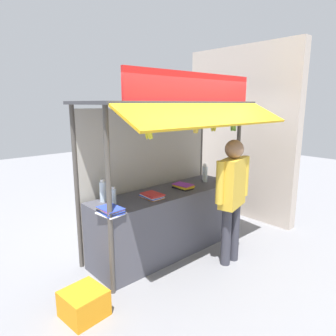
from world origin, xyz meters
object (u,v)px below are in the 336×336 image
(banana_bunch_inner_left, at_px, (149,132))
(banana_bunch_rightmost, at_px, (196,128))
(water_bottle_right, at_px, (103,191))
(banana_bunch_leftmost, at_px, (214,126))
(vendor_person, at_px, (232,191))
(magazine_stack_back_right, at_px, (227,180))
(water_bottle_back_left, at_px, (114,196))
(plastic_crate, at_px, (84,303))
(magazine_stack_far_left, at_px, (111,211))
(water_bottle_far_right, at_px, (205,174))
(banana_bunch_inner_right, at_px, (233,126))
(water_bottle_left, at_px, (205,172))
(magazine_stack_mid_left, at_px, (152,196))
(magazine_stack_center, at_px, (183,186))

(banana_bunch_inner_left, bearing_deg, banana_bunch_rightmost, 0.01)
(water_bottle_right, relative_size, banana_bunch_inner_left, 1.00)
(banana_bunch_leftmost, bearing_deg, banana_bunch_rightmost, 179.90)
(banana_bunch_leftmost, bearing_deg, vendor_person, -95.37)
(banana_bunch_inner_left, xyz_separation_m, banana_bunch_leftmost, (1.15, -0.00, 0.01))
(magazine_stack_back_right, height_order, banana_bunch_inner_left, banana_bunch_inner_left)
(water_bottle_back_left, distance_m, plastic_crate, 1.28)
(magazine_stack_far_left, bearing_deg, water_bottle_right, 69.64)
(banana_bunch_rightmost, bearing_deg, water_bottle_right, 146.56)
(banana_bunch_leftmost, relative_size, plastic_crate, 0.69)
(magazine_stack_back_right, distance_m, vendor_person, 0.87)
(water_bottle_right, xyz_separation_m, plastic_crate, (-0.69, -0.72, -0.93))
(water_bottle_far_right, distance_m, banana_bunch_inner_right, 0.92)
(water_bottle_far_right, xyz_separation_m, vendor_person, (-0.41, -0.84, -0.02))
(vendor_person, bearing_deg, banana_bunch_inner_right, -156.99)
(plastic_crate, bearing_deg, water_bottle_far_right, 11.43)
(water_bottle_right, bearing_deg, magazine_stack_far_left, -110.36)
(magazine_stack_far_left, bearing_deg, banana_bunch_inner_left, -27.83)
(water_bottle_left, bearing_deg, water_bottle_far_right, -136.53)
(magazine_stack_back_right, bearing_deg, magazine_stack_mid_left, 173.13)
(water_bottle_far_right, bearing_deg, magazine_stack_mid_left, -175.67)
(magazine_stack_far_left, relative_size, banana_bunch_inner_left, 1.07)
(water_bottle_back_left, bearing_deg, vendor_person, -33.97)
(magazine_stack_center, distance_m, banana_bunch_inner_right, 1.17)
(banana_bunch_rightmost, relative_size, banana_bunch_inner_left, 0.94)
(magazine_stack_center, xyz_separation_m, banana_bunch_leftmost, (0.17, -0.42, 0.92))
(water_bottle_back_left, distance_m, banana_bunch_rightmost, 1.38)
(magazine_stack_mid_left, bearing_deg, plastic_crate, -162.17)
(water_bottle_left, relative_size, magazine_stack_far_left, 0.84)
(magazine_stack_center, height_order, banana_bunch_leftmost, banana_bunch_leftmost)
(water_bottle_right, xyz_separation_m, water_bottle_back_left, (0.05, -0.18, -0.03))
(magazine_stack_center, bearing_deg, banana_bunch_leftmost, -67.96)
(water_bottle_left, xyz_separation_m, water_bottle_right, (-1.86, 0.13, 0.01))
(water_bottle_left, distance_m, vendor_person, 1.07)
(water_bottle_back_left, relative_size, banana_bunch_leftmost, 0.82)
(water_bottle_right, bearing_deg, magazine_stack_back_right, -13.62)
(water_bottle_far_right, bearing_deg, water_bottle_left, 43.47)
(water_bottle_far_right, height_order, magazine_stack_mid_left, water_bottle_far_right)
(vendor_person, bearing_deg, magazine_stack_far_left, -36.77)
(magazine_stack_center, height_order, plastic_crate, magazine_stack_center)
(magazine_stack_center, xyz_separation_m, banana_bunch_inner_left, (-0.98, -0.42, 0.91))
(magazine_stack_back_right, xyz_separation_m, banana_bunch_leftmost, (-0.61, -0.20, 0.91))
(water_bottle_far_right, height_order, banana_bunch_inner_right, banana_bunch_inner_right)
(magazine_stack_back_right, height_order, vendor_person, vendor_person)
(magazine_stack_mid_left, bearing_deg, magazine_stack_back_right, -6.87)
(water_bottle_left, distance_m, magazine_stack_far_left, 2.06)
(magazine_stack_back_right, relative_size, magazine_stack_far_left, 0.95)
(magazine_stack_center, distance_m, magazine_stack_mid_left, 0.65)
(water_bottle_right, distance_m, magazine_stack_far_left, 0.50)
(magazine_stack_far_left, bearing_deg, vendor_person, -21.64)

